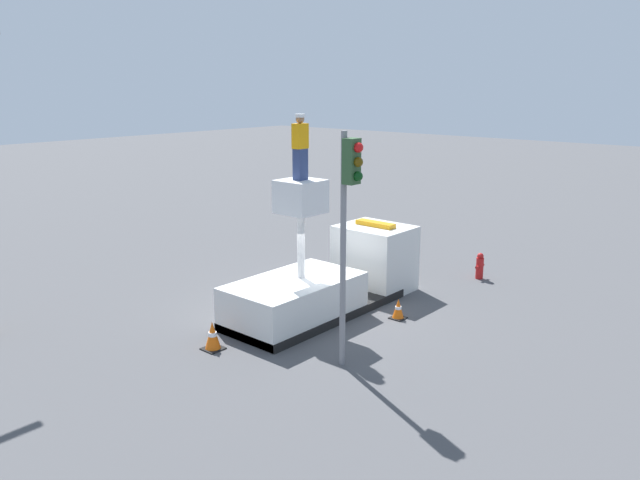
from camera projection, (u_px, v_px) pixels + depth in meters
name	position (u px, v px, depth m)	size (l,w,h in m)	color
ground_plane	(316.00, 313.00, 18.18)	(120.00, 120.00, 0.00)	#4C4C4F
bucket_truck	(330.00, 280.00, 18.42)	(6.67, 2.28, 3.97)	black
worker	(300.00, 147.00, 16.54)	(0.40, 0.26, 1.75)	navy
traffic_light_pole	(348.00, 204.00, 13.83)	(0.34, 0.57, 5.50)	gray
fire_hydrant	(480.00, 266.00, 21.27)	(0.50, 0.26, 0.91)	red
traffic_cone_rear	(213.00, 336.00, 15.60)	(0.49, 0.49, 0.74)	black
traffic_cone_curbside	(398.00, 309.00, 17.67)	(0.41, 0.41, 0.59)	black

